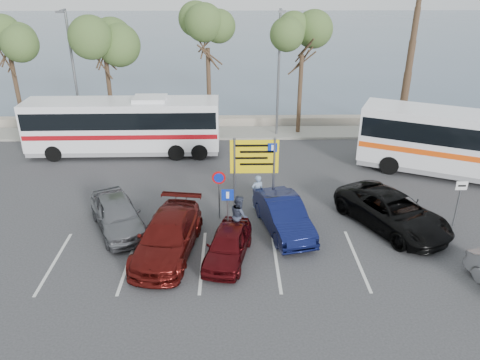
{
  "coord_description": "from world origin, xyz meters",
  "views": [
    {
      "loc": [
        0.0,
        -16.33,
        10.63
      ],
      "look_at": [
        0.35,
        3.0,
        1.64
      ],
      "focal_mm": 35.0,
      "sensor_mm": 36.0,
      "label": 1
    }
  ],
  "objects_px": {
    "car_maroon": "(168,236)",
    "coach_bus_left": "(124,128)",
    "direction_sign": "(254,162)",
    "pedestrian_far": "(239,215)",
    "coach_bus_right": "(478,148)",
    "street_lamp_right": "(279,68)",
    "car_red": "(228,245)",
    "suv_black": "(392,211)",
    "car_silver_a": "(117,214)",
    "car_blue": "(284,215)",
    "pedestrian_near": "(257,192)",
    "street_lamp_left": "(73,68)"
  },
  "relations": [
    {
      "from": "car_red",
      "to": "car_maroon",
      "type": "bearing_deg",
      "value": -179.13
    },
    {
      "from": "car_silver_a",
      "to": "car_red",
      "type": "height_order",
      "value": "car_silver_a"
    },
    {
      "from": "coach_bus_right",
      "to": "pedestrian_near",
      "type": "distance_m",
      "value": 12.26
    },
    {
      "from": "car_silver_a",
      "to": "street_lamp_right",
      "type": "bearing_deg",
      "value": 30.97
    },
    {
      "from": "direction_sign",
      "to": "coach_bus_left",
      "type": "height_order",
      "value": "direction_sign"
    },
    {
      "from": "street_lamp_right",
      "to": "car_red",
      "type": "xyz_separation_m",
      "value": [
        -3.2,
        -14.36,
        -3.97
      ]
    },
    {
      "from": "car_silver_a",
      "to": "pedestrian_far",
      "type": "relative_size",
      "value": 2.43
    },
    {
      "from": "street_lamp_left",
      "to": "car_silver_a",
      "type": "bearing_deg",
      "value": -67.41
    },
    {
      "from": "pedestrian_near",
      "to": "coach_bus_left",
      "type": "bearing_deg",
      "value": -60.95
    },
    {
      "from": "car_maroon",
      "to": "pedestrian_near",
      "type": "bearing_deg",
      "value": 53.42
    },
    {
      "from": "pedestrian_near",
      "to": "direction_sign",
      "type": "bearing_deg",
      "value": 35.13
    },
    {
      "from": "street_lamp_left",
      "to": "coach_bus_left",
      "type": "bearing_deg",
      "value": -40.78
    },
    {
      "from": "car_blue",
      "to": "car_red",
      "type": "relative_size",
      "value": 1.21
    },
    {
      "from": "street_lamp_left",
      "to": "car_blue",
      "type": "distance_m",
      "value": 17.7
    },
    {
      "from": "coach_bus_left",
      "to": "car_blue",
      "type": "relative_size",
      "value": 2.55
    },
    {
      "from": "street_lamp_left",
      "to": "street_lamp_right",
      "type": "distance_m",
      "value": 13.0
    },
    {
      "from": "street_lamp_right",
      "to": "suv_black",
      "type": "height_order",
      "value": "street_lamp_right"
    },
    {
      "from": "direction_sign",
      "to": "pedestrian_far",
      "type": "xyz_separation_m",
      "value": [
        -0.73,
        -2.2,
        -1.52
      ]
    },
    {
      "from": "street_lamp_right",
      "to": "direction_sign",
      "type": "relative_size",
      "value": 2.23
    },
    {
      "from": "coach_bus_left",
      "to": "car_silver_a",
      "type": "distance_m",
      "value": 9.17
    },
    {
      "from": "street_lamp_right",
      "to": "suv_black",
      "type": "xyz_separation_m",
      "value": [
        4.0,
        -12.02,
        -3.84
      ]
    },
    {
      "from": "street_lamp_right",
      "to": "suv_black",
      "type": "relative_size",
      "value": 1.46
    },
    {
      "from": "coach_bus_left",
      "to": "car_maroon",
      "type": "xyz_separation_m",
      "value": [
        3.9,
        -10.85,
        -0.9
      ]
    },
    {
      "from": "pedestrian_far",
      "to": "car_silver_a",
      "type": "bearing_deg",
      "value": 69.56
    },
    {
      "from": "car_silver_a",
      "to": "car_red",
      "type": "bearing_deg",
      "value": -51.34
    },
    {
      "from": "street_lamp_right",
      "to": "car_red",
      "type": "distance_m",
      "value": 15.24
    },
    {
      "from": "direction_sign",
      "to": "pedestrian_near",
      "type": "height_order",
      "value": "direction_sign"
    },
    {
      "from": "street_lamp_left",
      "to": "pedestrian_near",
      "type": "height_order",
      "value": "street_lamp_left"
    },
    {
      "from": "street_lamp_right",
      "to": "car_silver_a",
      "type": "bearing_deg",
      "value": -123.65
    },
    {
      "from": "car_blue",
      "to": "car_maroon",
      "type": "distance_m",
      "value": 5.07
    },
    {
      "from": "car_silver_a",
      "to": "pedestrian_near",
      "type": "bearing_deg",
      "value": -8.01
    },
    {
      "from": "suv_black",
      "to": "car_red",
      "type": "bearing_deg",
      "value": 170.32
    },
    {
      "from": "car_red",
      "to": "street_lamp_right",
      "type": "bearing_deg",
      "value": 89.73
    },
    {
      "from": "coach_bus_right",
      "to": "car_silver_a",
      "type": "distance_m",
      "value": 18.72
    },
    {
      "from": "car_silver_a",
      "to": "car_blue",
      "type": "distance_m",
      "value": 7.2
    },
    {
      "from": "car_maroon",
      "to": "coach_bus_left",
      "type": "bearing_deg",
      "value": 118.14
    },
    {
      "from": "coach_bus_right",
      "to": "pedestrian_near",
      "type": "xyz_separation_m",
      "value": [
        -11.83,
        -3.07,
        -0.93
      ]
    },
    {
      "from": "street_lamp_left",
      "to": "direction_sign",
      "type": "bearing_deg",
      "value": -43.17
    },
    {
      "from": "street_lamp_right",
      "to": "car_blue",
      "type": "distance_m",
      "value": 12.85
    },
    {
      "from": "street_lamp_right",
      "to": "coach_bus_left",
      "type": "height_order",
      "value": "street_lamp_right"
    },
    {
      "from": "street_lamp_left",
      "to": "direction_sign",
      "type": "xyz_separation_m",
      "value": [
        11.0,
        -10.32,
        -2.17
      ]
    },
    {
      "from": "street_lamp_left",
      "to": "pedestrian_near",
      "type": "relative_size",
      "value": 4.83
    },
    {
      "from": "car_silver_a",
      "to": "pedestrian_far",
      "type": "bearing_deg",
      "value": -30.79
    },
    {
      "from": "coach_bus_right",
      "to": "street_lamp_right",
      "type": "bearing_deg",
      "value": 144.96
    },
    {
      "from": "car_silver_a",
      "to": "car_red",
      "type": "relative_size",
      "value": 1.2
    },
    {
      "from": "car_red",
      "to": "suv_black",
      "type": "xyz_separation_m",
      "value": [
        7.2,
        2.34,
        0.13
      ]
    },
    {
      "from": "suv_black",
      "to": "pedestrian_far",
      "type": "bearing_deg",
      "value": 156.6
    },
    {
      "from": "car_blue",
      "to": "suv_black",
      "type": "relative_size",
      "value": 0.82
    },
    {
      "from": "coach_bus_left",
      "to": "pedestrian_near",
      "type": "relative_size",
      "value": 6.88
    },
    {
      "from": "car_silver_a",
      "to": "suv_black",
      "type": "relative_size",
      "value": 0.81
    }
  ]
}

